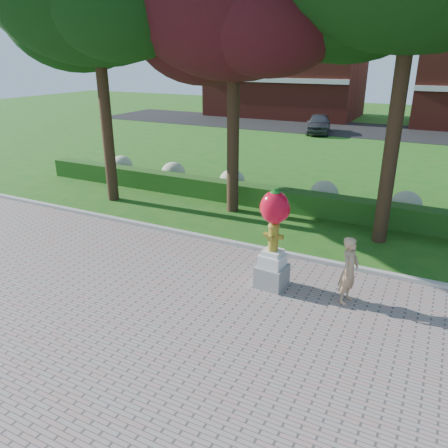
# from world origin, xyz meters

# --- Properties ---
(ground) EXTENTS (100.00, 100.00, 0.00)m
(ground) POSITION_xyz_m (0.00, 0.00, 0.00)
(ground) COLOR #1D5916
(ground) RESTS_ON ground
(walkway) EXTENTS (40.00, 14.00, 0.04)m
(walkway) POSITION_xyz_m (0.00, -4.00, 0.02)
(walkway) COLOR gray
(walkway) RESTS_ON ground
(curb) EXTENTS (40.00, 0.18, 0.15)m
(curb) POSITION_xyz_m (0.00, 3.00, 0.07)
(curb) COLOR #ADADA5
(curb) RESTS_ON ground
(lawn_hedge) EXTENTS (24.00, 0.70, 0.80)m
(lawn_hedge) POSITION_xyz_m (0.00, 7.00, 0.40)
(lawn_hedge) COLOR #1D4012
(lawn_hedge) RESTS_ON ground
(hydrangea_row) EXTENTS (20.10, 1.10, 0.99)m
(hydrangea_row) POSITION_xyz_m (0.57, 8.00, 0.55)
(hydrangea_row) COLOR #A9AC83
(hydrangea_row) RESTS_ON ground
(street) EXTENTS (50.00, 8.00, 0.02)m
(street) POSITION_xyz_m (0.00, 28.00, 0.01)
(street) COLOR black
(street) RESTS_ON ground
(building_left) EXTENTS (14.00, 8.00, 7.00)m
(building_left) POSITION_xyz_m (-10.00, 34.00, 3.50)
(building_left) COLOR maroon
(building_left) RESTS_ON ground
(hydrant_sculpture) EXTENTS (0.76, 0.76, 2.61)m
(hydrant_sculpture) POSITION_xyz_m (1.51, 1.10, 1.42)
(hydrant_sculpture) COLOR gray
(hydrant_sculpture) RESTS_ON walkway
(woman) EXTENTS (0.51, 0.68, 1.67)m
(woman) POSITION_xyz_m (3.39, 1.20, 0.87)
(woman) COLOR tan
(woman) RESTS_ON walkway
(parked_car) EXTENTS (2.57, 4.47, 1.43)m
(parked_car) POSITION_xyz_m (-3.98, 25.00, 0.74)
(parked_car) COLOR #3B3C42
(parked_car) RESTS_ON street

